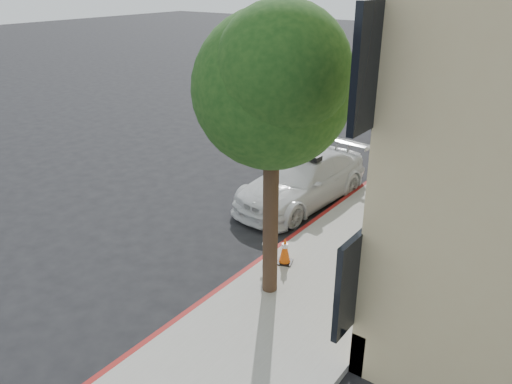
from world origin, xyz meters
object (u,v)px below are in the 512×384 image
object	(u,v)px
parked_car_mid	(416,115)
traffic_cone	(285,250)
police_car	(302,180)
parked_car_far	(424,100)
fire_hydrant	(269,249)

from	to	relation	value
parked_car_mid	traffic_cone	bearing A→B (deg)	-75.48
police_car	parked_car_far	xyz separation A→B (m)	(-0.46, 11.38, 0.11)
police_car	parked_car_far	size ratio (longest dim) A/B	1.00
fire_hydrant	traffic_cone	size ratio (longest dim) A/B	1.25
parked_car_mid	fire_hydrant	distance (m)	12.22
police_car	traffic_cone	size ratio (longest dim) A/B	7.66
parked_car_mid	parked_car_far	xyz separation A→B (m)	(-0.64, 2.77, 0.03)
parked_car_mid	parked_car_far	size ratio (longest dim) A/B	0.93
parked_car_far	police_car	bearing A→B (deg)	-83.26
police_car	fire_hydrant	size ratio (longest dim) A/B	6.12
parked_car_far	traffic_cone	distance (m)	14.82
police_car	parked_car_mid	world-z (taller)	parked_car_mid
parked_car_mid	traffic_cone	xyz separation A→B (m)	(1.39, -11.91, -0.30)
police_car	parked_car_mid	size ratio (longest dim) A/B	1.08
police_car	traffic_cone	xyz separation A→B (m)	(1.58, -3.30, -0.23)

